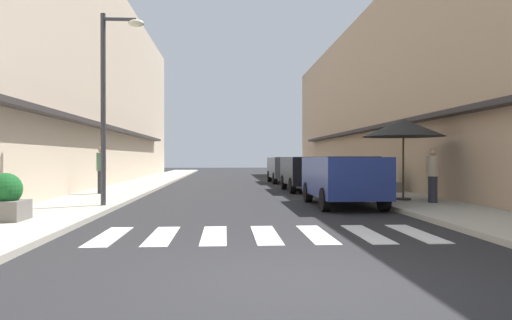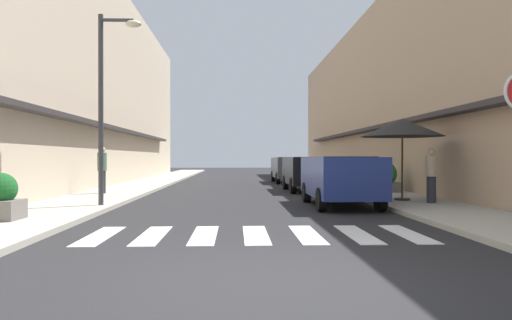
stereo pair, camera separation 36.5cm
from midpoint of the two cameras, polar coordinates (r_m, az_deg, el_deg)
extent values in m
plane|color=#232326|center=(22.43, -1.04, -3.40)|extent=(92.95, 92.95, 0.00)
cube|color=#ADA899|center=(22.86, -13.77, -3.18)|extent=(2.55, 59.15, 0.12)
cube|color=#ADA899|center=(23.10, 11.55, -3.15)|extent=(2.55, 59.15, 0.12)
cube|color=#C6B299|center=(25.17, -21.84, 8.80)|extent=(5.00, 40.03, 10.35)
cube|color=#332D2D|center=(24.16, -15.65, 3.50)|extent=(0.50, 28.02, 0.16)
cube|color=tan|center=(25.47, 19.28, 7.11)|extent=(5.00, 40.03, 8.94)
cube|color=#332D2D|center=(24.44, 13.26, 3.47)|extent=(0.50, 28.02, 0.16)
cube|color=silver|center=(9.18, -17.10, -8.69)|extent=(0.45, 2.20, 0.01)
cube|color=silver|center=(8.99, -11.17, -8.87)|extent=(0.45, 2.20, 0.01)
cube|color=silver|center=(8.90, -5.03, -8.96)|extent=(0.45, 2.20, 0.01)
cube|color=silver|center=(8.91, 1.16, -8.95)|extent=(0.45, 2.20, 0.01)
cube|color=silver|center=(9.02, 7.27, -8.84)|extent=(0.45, 2.20, 0.01)
cube|color=silver|center=(9.22, 13.16, -8.64)|extent=(0.45, 2.20, 0.01)
cube|color=silver|center=(9.52, 18.73, -8.37)|extent=(0.45, 2.20, 0.01)
cube|color=navy|center=(14.25, 10.76, -1.94)|extent=(1.76, 4.11, 1.13)
cube|color=black|center=(14.04, 10.95, -0.73)|extent=(1.47, 2.30, 0.56)
cylinder|color=black|center=(15.46, 6.73, -3.86)|extent=(0.22, 0.64, 0.64)
cylinder|color=black|center=(15.79, 12.45, -3.78)|extent=(0.22, 0.64, 0.64)
cylinder|color=black|center=(12.80, 8.66, -4.73)|extent=(0.22, 0.64, 0.64)
cylinder|color=black|center=(13.19, 15.47, -4.58)|extent=(0.22, 0.64, 0.64)
cube|color=black|center=(20.46, 6.70, -1.27)|extent=(1.77, 3.96, 1.13)
cube|color=black|center=(20.26, 6.79, -0.42)|extent=(1.48, 2.22, 0.56)
cylinder|color=black|center=(21.66, 4.05, -2.68)|extent=(0.22, 0.64, 0.64)
cylinder|color=black|center=(21.91, 8.19, -2.65)|extent=(0.22, 0.64, 0.64)
cylinder|color=black|center=(19.08, 4.99, -3.08)|extent=(0.22, 0.64, 0.64)
cylinder|color=black|center=(19.36, 9.66, -3.03)|extent=(0.22, 0.64, 0.64)
cube|color=#4C5156|center=(27.30, 4.39, -0.88)|extent=(1.80, 4.21, 1.13)
cube|color=black|center=(27.09, 4.44, -0.25)|extent=(1.50, 2.36, 0.56)
cylinder|color=black|center=(28.60, 2.44, -1.96)|extent=(0.23, 0.64, 0.64)
cylinder|color=black|center=(28.80, 5.60, -1.95)|extent=(0.23, 0.64, 0.64)
cylinder|color=black|center=(25.85, 3.04, -2.20)|extent=(0.23, 0.64, 0.64)
cylinder|color=black|center=(26.07, 6.52, -2.18)|extent=(0.23, 0.64, 0.64)
cylinder|color=#38383D|center=(13.93, -17.38, 5.76)|extent=(0.14, 0.14, 5.30)
cylinder|color=#38383D|center=(14.28, -15.58, 15.85)|extent=(0.90, 0.10, 0.10)
ellipsoid|color=beige|center=(14.16, -13.74, 15.56)|extent=(0.44, 0.28, 0.20)
cylinder|color=#262626|center=(15.51, 17.75, -4.49)|extent=(0.48, 0.48, 0.06)
cylinder|color=#4C3823|center=(15.46, 17.76, -0.45)|extent=(0.06, 0.06, 2.25)
cone|color=black|center=(15.49, 17.76, 3.71)|extent=(2.53, 2.53, 0.55)
cube|color=slate|center=(11.39, -27.46, -5.32)|extent=(0.79, 0.79, 0.42)
sphere|color=#195623|center=(11.36, -27.46, -3.08)|extent=(0.68, 0.68, 0.68)
cube|color=slate|center=(19.13, 15.68, -3.12)|extent=(1.08, 1.08, 0.37)
sphere|color=#236628|center=(19.11, 15.69, -1.58)|extent=(0.93, 0.93, 0.93)
cylinder|color=#282B33|center=(14.81, 20.93, -3.35)|extent=(0.26, 0.26, 0.77)
cylinder|color=tan|center=(14.78, 20.93, -0.68)|extent=(0.34, 0.34, 0.61)
sphere|color=tan|center=(14.78, 20.93, 0.90)|extent=(0.21, 0.21, 0.21)
cylinder|color=#282B33|center=(18.44, -17.41, -2.53)|extent=(0.26, 0.26, 0.84)
cylinder|color=#4C7259|center=(18.41, -17.42, -0.20)|extent=(0.34, 0.34, 0.66)
sphere|color=tan|center=(18.42, -17.42, 1.19)|extent=(0.23, 0.23, 0.23)
camera|label=1|loc=(0.18, -89.41, 0.00)|focal=33.39mm
camera|label=2|loc=(0.18, 90.59, 0.00)|focal=33.39mm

